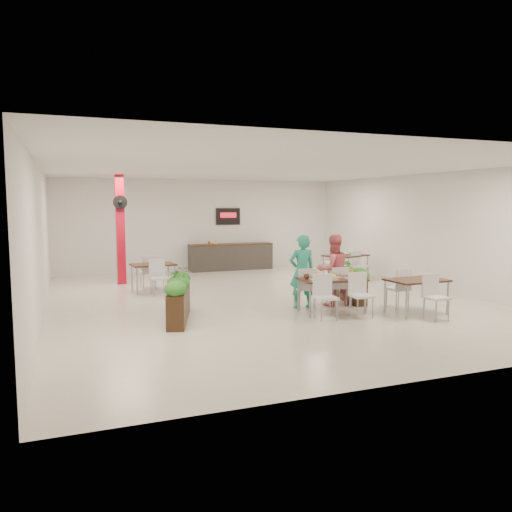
# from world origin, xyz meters

# --- Properties ---
(ground) EXTENTS (12.00, 12.00, 0.00)m
(ground) POSITION_xyz_m (0.00, 0.00, 0.00)
(ground) COLOR beige
(ground) RESTS_ON ground
(room_shell) EXTENTS (10.10, 12.10, 3.22)m
(room_shell) POSITION_xyz_m (0.00, 0.00, 2.01)
(room_shell) COLOR white
(room_shell) RESTS_ON ground
(red_column) EXTENTS (0.40, 0.41, 3.20)m
(red_column) POSITION_xyz_m (-3.00, 3.79, 1.64)
(red_column) COLOR #B30B22
(red_column) RESTS_ON ground
(service_counter) EXTENTS (3.00, 0.64, 2.20)m
(service_counter) POSITION_xyz_m (1.00, 5.65, 0.49)
(service_counter) COLOR #302D2A
(service_counter) RESTS_ON ground
(main_table) EXTENTS (1.46, 1.72, 0.92)m
(main_table) POSITION_xyz_m (0.85, -1.85, 0.64)
(main_table) COLOR black
(main_table) RESTS_ON ground
(diner_man) EXTENTS (0.64, 0.45, 1.67)m
(diner_man) POSITION_xyz_m (0.46, -1.19, 0.83)
(diner_man) COLOR #239B7B
(diner_man) RESTS_ON ground
(diner_woman) EXTENTS (0.85, 0.69, 1.66)m
(diner_woman) POSITION_xyz_m (1.26, -1.19, 0.83)
(diner_woman) COLOR #F06B75
(diner_woman) RESTS_ON ground
(planter_left) EXTENTS (0.89, 2.03, 1.10)m
(planter_left) POSITION_xyz_m (-2.40, -1.36, 0.53)
(planter_left) COLOR black
(planter_left) RESTS_ON ground
(planter_right) EXTENTS (0.61, 1.83, 0.96)m
(planter_right) POSITION_xyz_m (1.93, -0.72, 0.49)
(planter_right) COLOR black
(planter_right) RESTS_ON ground
(side_table_a) EXTENTS (1.19, 1.65, 0.92)m
(side_table_a) POSITION_xyz_m (-2.33, 2.17, 0.62)
(side_table_a) COLOR black
(side_table_a) RESTS_ON ground
(side_table_b) EXTENTS (1.56, 1.67, 0.92)m
(side_table_b) POSITION_xyz_m (3.76, 2.39, 0.64)
(side_table_b) COLOR black
(side_table_b) RESTS_ON ground
(side_table_c) EXTENTS (1.26, 1.64, 0.92)m
(side_table_c) POSITION_xyz_m (2.49, -2.61, 0.63)
(side_table_c) COLOR black
(side_table_c) RESTS_ON ground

